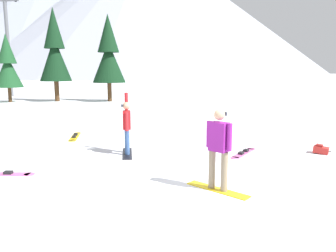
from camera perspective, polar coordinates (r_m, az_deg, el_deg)
ground_plane at (r=7.86m, az=5.82°, el=-9.74°), size 800.00×800.00×0.00m
snowboarder_foreground at (r=7.13m, az=8.81°, el=-3.79°), size 1.38×1.12×1.80m
snowboarder_midground at (r=10.30m, az=-7.19°, el=0.01°), size 0.60×1.49×1.92m
loose_snowboard_near_left at (r=10.72m, az=13.02°, el=-4.57°), size 1.02×1.59×0.09m
loose_snowboard_far_spare at (r=13.56m, az=-15.93°, el=-1.76°), size 0.71×1.87×0.09m
backpack_red at (r=11.50m, az=25.09°, el=-3.73°), size 0.55×0.49×0.29m
pine_tree_leaning at (r=30.98m, az=-26.18°, el=9.50°), size 2.32×2.32×5.71m
pine_tree_broad at (r=30.41m, az=-19.15°, el=12.28°), size 2.67×2.67×7.97m
pine_tree_slender at (r=29.15m, az=-10.33°, el=12.17°), size 2.84×2.84×7.40m
ski_lift_tower at (r=38.86m, az=-26.14°, el=13.07°), size 2.96×0.36×10.02m
peak_east_ridge at (r=222.85m, az=-18.30°, el=18.38°), size 196.31×196.31×74.40m
peak_north_spur at (r=192.64m, az=-3.60°, el=19.98°), size 191.18×191.18×72.34m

